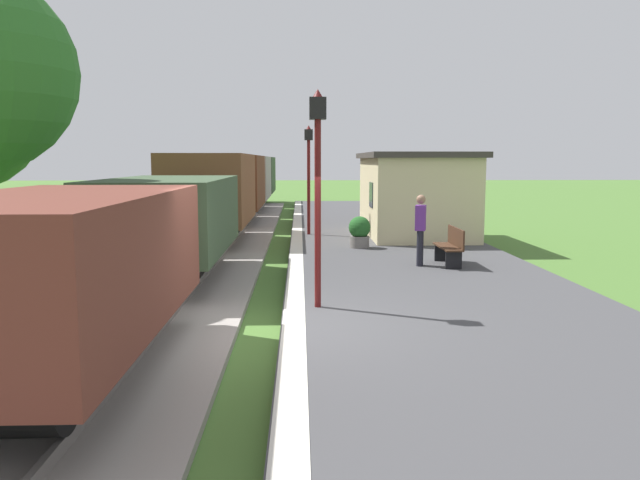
# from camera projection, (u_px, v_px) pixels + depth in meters

# --- Properties ---
(ground_plane) EXTENTS (160.00, 160.00, 0.00)m
(ground_plane) POSITION_uv_depth(u_px,v_px,m) (268.00, 341.00, 9.71)
(ground_plane) COLOR #47702D
(platform_slab) EXTENTS (6.00, 60.00, 0.25)m
(platform_slab) POSITION_uv_depth(u_px,v_px,m) (473.00, 331.00, 9.80)
(platform_slab) COLOR #424244
(platform_slab) RESTS_ON ground
(platform_edge_stripe) EXTENTS (0.36, 60.00, 0.01)m
(platform_edge_stripe) POSITION_uv_depth(u_px,v_px,m) (294.00, 325.00, 9.69)
(platform_edge_stripe) COLOR silver
(platform_edge_stripe) RESTS_ON platform_slab
(track_ballast) EXTENTS (3.80, 60.00, 0.12)m
(track_ballast) POSITION_uv_depth(u_px,v_px,m) (111.00, 339.00, 9.63)
(track_ballast) COLOR gray
(track_ballast) RESTS_ON ground
(rail_near) EXTENTS (0.07, 60.00, 0.14)m
(rail_near) POSITION_uv_depth(u_px,v_px,m) (158.00, 330.00, 9.63)
(rail_near) COLOR slate
(rail_near) RESTS_ON track_ballast
(rail_far) EXTENTS (0.07, 60.00, 0.14)m
(rail_far) POSITION_uv_depth(u_px,v_px,m) (63.00, 331.00, 9.59)
(rail_far) COLOR slate
(rail_far) RESTS_ON track_ballast
(freight_train) EXTENTS (2.50, 39.20, 2.72)m
(freight_train) POSITION_uv_depth(u_px,v_px,m) (226.00, 190.00, 24.79)
(freight_train) COLOR brown
(freight_train) RESTS_ON rail_near
(station_hut) EXTENTS (3.50, 5.80, 2.78)m
(station_hut) POSITION_uv_depth(u_px,v_px,m) (415.00, 194.00, 21.31)
(station_hut) COLOR beige
(station_hut) RESTS_ON platform_slab
(bench_near_hut) EXTENTS (0.42, 1.50, 0.91)m
(bench_near_hut) POSITION_uv_depth(u_px,v_px,m) (451.00, 246.00, 15.23)
(bench_near_hut) COLOR #422819
(bench_near_hut) RESTS_ON platform_slab
(bench_down_platform) EXTENTS (0.42, 1.50, 0.91)m
(bench_down_platform) POSITION_uv_depth(u_px,v_px,m) (389.00, 211.00, 25.82)
(bench_down_platform) COLOR #422819
(bench_down_platform) RESTS_ON platform_slab
(person_waiting) EXTENTS (0.33, 0.43, 1.71)m
(person_waiting) POSITION_uv_depth(u_px,v_px,m) (420.00, 227.00, 15.06)
(person_waiting) COLOR black
(person_waiting) RESTS_ON platform_slab
(potted_planter) EXTENTS (0.64, 0.64, 0.92)m
(potted_planter) POSITION_uv_depth(u_px,v_px,m) (360.00, 232.00, 18.24)
(potted_planter) COLOR slate
(potted_planter) RESTS_ON platform_slab
(lamp_post_near) EXTENTS (0.28, 0.28, 3.70)m
(lamp_post_near) POSITION_uv_depth(u_px,v_px,m) (318.00, 159.00, 10.58)
(lamp_post_near) COLOR #591414
(lamp_post_near) RESTS_ON platform_slab
(lamp_post_far) EXTENTS (0.28, 0.28, 3.70)m
(lamp_post_far) POSITION_uv_depth(u_px,v_px,m) (309.00, 160.00, 21.31)
(lamp_post_far) COLOR #591414
(lamp_post_far) RESTS_ON platform_slab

